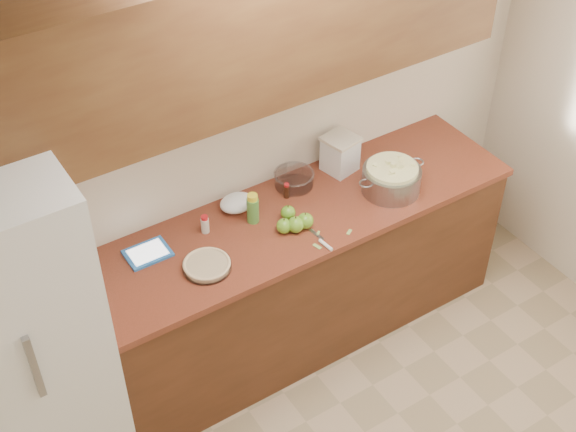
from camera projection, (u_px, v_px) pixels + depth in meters
room_shell at (495, 360)px, 2.99m from camera, size 3.60×3.60×3.60m
counter_run at (284, 281)px, 4.47m from camera, size 2.64×0.68×0.92m
upper_cabinets at (264, 27)px, 3.60m from camera, size 2.60×0.34×0.70m
fridge at (16, 341)px, 3.57m from camera, size 0.70×0.70×1.80m
pie at (207, 265)px, 3.89m from camera, size 0.24×0.24×0.04m
colander at (391, 179)px, 4.31m from camera, size 0.42×0.32×0.16m
flour_canister at (340, 153)px, 4.43m from camera, size 0.21×0.21×0.22m
tablet at (148, 253)px, 3.97m from camera, size 0.22×0.17×0.02m
paring_knife at (324, 243)px, 4.02m from camera, size 0.04×0.20×0.02m
lemon_bottle at (253, 209)px, 4.11m from camera, size 0.06×0.06×0.17m
cinnamon_shaker at (205, 224)px, 4.07m from camera, size 0.04×0.04×0.10m
vanilla_bottle at (287, 191)px, 4.29m from camera, size 0.03×0.03×0.09m
mixing_bowl at (294, 179)px, 4.36m from camera, size 0.22×0.22×0.08m
paper_towel at (237, 203)px, 4.22m from camera, size 0.20×0.17×0.08m
apple_left at (284, 226)px, 4.07m from camera, size 0.08×0.08×0.09m
apple_center at (288, 213)px, 4.15m from camera, size 0.08×0.08×0.09m
apple_front at (296, 225)px, 4.08m from camera, size 0.09×0.09×0.10m
apple_extra at (305, 221)px, 4.10m from camera, size 0.09×0.09×0.10m
peel_a at (349, 232)px, 4.10m from camera, size 0.04×0.04×0.00m
peel_b at (318, 233)px, 4.09m from camera, size 0.03×0.03×0.00m
peel_c at (317, 246)px, 4.01m from camera, size 0.03×0.05×0.00m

